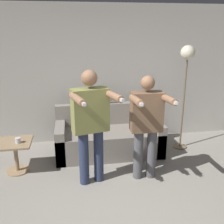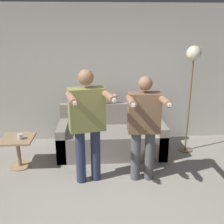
{
  "view_description": "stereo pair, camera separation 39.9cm",
  "coord_description": "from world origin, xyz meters",
  "views": [
    {
      "loc": [
        -0.6,
        -2.3,
        2.15
      ],
      "look_at": [
        0.01,
        1.53,
        0.92
      ],
      "focal_mm": 42.0,
      "sensor_mm": 36.0,
      "label": 1
    },
    {
      "loc": [
        -0.2,
        -2.34,
        2.15
      ],
      "look_at": [
        0.01,
        1.53,
        0.92
      ],
      "focal_mm": 42.0,
      "sensor_mm": 36.0,
      "label": 2
    }
  ],
  "objects": [
    {
      "name": "side_table",
      "position": [
        -1.49,
        1.56,
        0.36
      ],
      "size": [
        0.51,
        0.51,
        0.5
      ],
      "color": "#A38460",
      "rests_on": "ground_plane"
    },
    {
      "name": "cup",
      "position": [
        -1.43,
        1.52,
        0.54
      ],
      "size": [
        0.08,
        0.08,
        0.08
      ],
      "color": "silver",
      "rests_on": "side_table"
    },
    {
      "name": "couch",
      "position": [
        0.03,
        2.0,
        0.28
      ],
      "size": [
        1.85,
        0.82,
        0.84
      ],
      "color": "gray",
      "rests_on": "ground_plane"
    },
    {
      "name": "floor_lamp",
      "position": [
        1.4,
        1.99,
        1.56
      ],
      "size": [
        0.25,
        0.25,
        1.89
      ],
      "color": "#756047",
      "rests_on": "ground_plane"
    },
    {
      "name": "cat",
      "position": [
        -0.05,
        2.31,
        0.92
      ],
      "size": [
        0.53,
        0.11,
        0.18
      ],
      "color": "#B7AD9E",
      "rests_on": "couch"
    },
    {
      "name": "person_left",
      "position": [
        -0.35,
        1.07,
        0.96
      ],
      "size": [
        0.66,
        0.77,
        1.65
      ],
      "rotation": [
        0.0,
        0.0,
        0.23
      ],
      "color": "#2D3856",
      "rests_on": "ground_plane"
    },
    {
      "name": "person_right",
      "position": [
        0.44,
        1.07,
        0.9
      ],
      "size": [
        0.53,
        0.68,
        1.55
      ],
      "rotation": [
        0.0,
        0.0,
        -0.03
      ],
      "color": "#56565B",
      "rests_on": "ground_plane"
    },
    {
      "name": "wall_back",
      "position": [
        0.0,
        2.68,
        1.3
      ],
      "size": [
        10.0,
        0.05,
        2.6
      ],
      "color": "beige",
      "rests_on": "ground_plane"
    }
  ]
}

